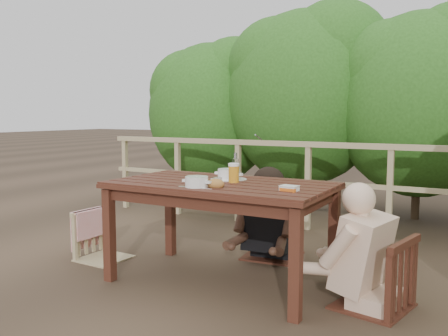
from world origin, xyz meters
The scene contains 16 objects.
ground centered at (0.00, 0.00, 0.00)m, with size 60.00×60.00×0.00m, color #4C3928.
table centered at (0.00, 0.00, 0.39)m, with size 1.69×0.95×0.78m, color #3A1B12.
chair_left centered at (-1.23, -0.01, 0.42)m, with size 0.41×0.41×0.83m, color tan.
chair_far centered at (0.09, 0.82, 0.50)m, with size 0.49×0.49×0.99m, color #3A1B12.
chair_right centered at (1.16, 0.06, 0.48)m, with size 0.48×0.48×0.96m, color #3A1B12.
woman centered at (0.09, 0.84, 0.65)m, with size 0.52×0.64×1.30m, color black, non-canonical shape.
diner_right centered at (1.19, 0.06, 0.70)m, with size 0.56×0.69×1.40m, color #D7B093, non-canonical shape.
railing centered at (0.00, 2.00, 0.51)m, with size 5.60×0.10×1.01m, color tan.
hedge_row centered at (0.40, 3.20, 1.90)m, with size 6.60×1.60×3.80m, color #245018, non-canonical shape.
soup_near centered at (-0.02, -0.31, 0.83)m, with size 0.28×0.28×0.09m, color white.
soup_far centered at (-0.03, 0.18, 0.83)m, with size 0.30×0.30×0.10m, color silver.
bread_roll centered at (0.10, -0.25, 0.82)m, with size 0.13×0.10×0.08m, color #A57435.
beer_glass centered at (0.09, 0.03, 0.86)m, with size 0.08×0.08×0.16m, color orange.
bottle centered at (0.05, 0.15, 0.90)m, with size 0.06×0.06×0.23m, color white.
tumbler centered at (0.10, -0.22, 0.82)m, with size 0.07×0.07×0.08m, color silver.
butter_tub centered at (0.62, -0.14, 0.81)m, with size 0.12×0.09×0.05m, color silver.
Camera 1 is at (1.83, -3.21, 1.32)m, focal length 38.68 mm.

